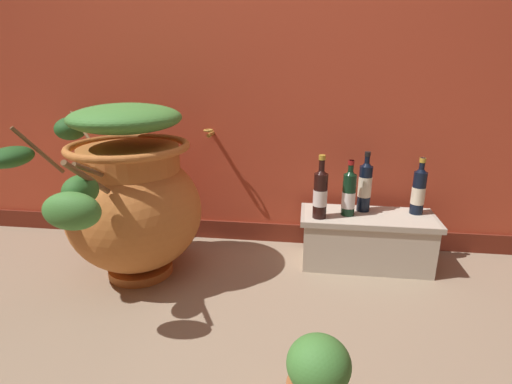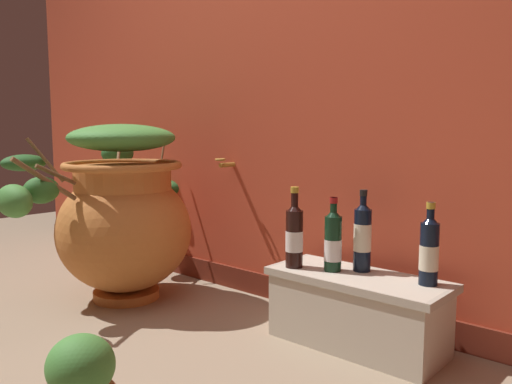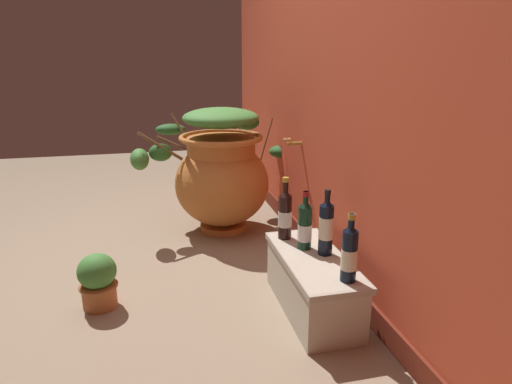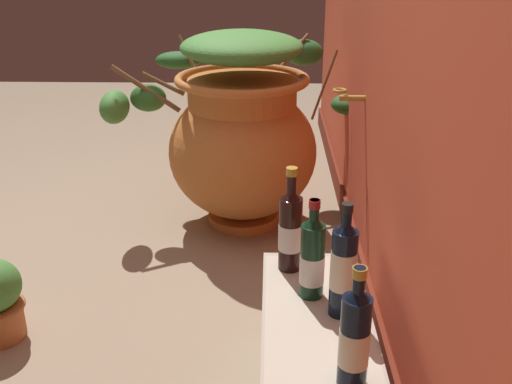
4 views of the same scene
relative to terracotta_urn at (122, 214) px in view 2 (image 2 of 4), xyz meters
name	(u,v)px [view 2 (image 2 of 4)]	position (x,y,z in m)	size (l,w,h in m)	color
ground_plane	(74,373)	(0.57, -0.61, -0.43)	(7.00, 7.00, 0.00)	gray
back_wall	(286,41)	(0.57, 0.59, 0.86)	(4.40, 0.33, 2.60)	#B74228
terracotta_urn	(122,214)	(0.00, 0.00, 0.00)	(0.89, 1.20, 0.88)	#C17033
stone_ledge	(357,307)	(1.20, 0.26, -0.28)	(0.72, 0.30, 0.29)	beige
wine_bottle_left	(333,240)	(1.09, 0.25, -0.02)	(0.07, 0.07, 0.30)	black
wine_bottle_middle	(429,249)	(1.46, 0.32, -0.01)	(0.07, 0.07, 0.31)	black
wine_bottle_right	(294,234)	(0.94, 0.19, 0.00)	(0.07, 0.07, 0.34)	black
wine_bottle_back	(363,235)	(1.18, 0.33, 0.00)	(0.07, 0.07, 0.33)	black
potted_shrub	(81,382)	(0.92, -0.78, -0.29)	(0.20, 0.19, 0.29)	#B26638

